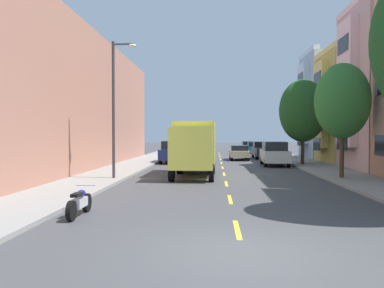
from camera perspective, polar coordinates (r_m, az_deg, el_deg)
The scene contains 19 objects.
ground_plane at distance 38.88m, azimuth 4.05°, elevation -2.35°, with size 160.00×160.00×0.00m, color #424244.
sidewalk_left at distance 37.44m, azimuth -6.84°, elevation -2.39°, with size 3.20×120.00×0.14m, color gray.
sidewalk_right at distance 37.67m, azimuth 14.97°, elevation -2.40°, with size 3.20×120.00×0.14m, color gray.
lane_centerline_dashes at distance 33.39m, azimuth 4.20°, elevation -2.95°, with size 0.14×47.20×0.01m.
townhouse_fifth_powder_blue at distance 45.02m, azimuth 22.84°, elevation 4.78°, with size 12.42×6.72×10.96m.
apartment_block_opposite at distance 31.71m, azimuth -21.34°, elevation 5.40°, with size 10.00×36.00×9.59m, color #B27560.
street_tree_second at distance 23.96m, azimuth 20.25°, elevation 5.65°, with size 3.00×3.00×6.28m.
street_tree_third at distance 33.62m, azimuth 15.23°, elevation 4.51°, with size 3.73×3.73×6.73m.
street_lamp at distance 22.66m, azimuth -10.58°, elevation 6.10°, with size 1.35×0.28×7.42m.
delivery_box_truck at distance 24.67m, azimuth 0.39°, elevation -0.15°, with size 2.48×7.55×3.26m.
parked_hatchback_teal at distance 53.24m, azimuth 8.61°, elevation -0.54°, with size 1.77×4.01×1.50m.
parked_wagon_forest at distance 59.37m, azimuth 7.81°, elevation -0.29°, with size 1.89×4.72×1.50m.
parked_pickup_black at distance 60.95m, azimuth -0.42°, elevation -0.21°, with size 2.16×5.36×1.73m.
parked_sedan_sky at distance 42.13m, azimuth -1.75°, elevation -1.03°, with size 1.86×4.53×1.43m.
parked_suv_navy at distance 35.77m, azimuth -2.63°, elevation -1.09°, with size 2.09×4.86×1.93m.
parked_pickup_charcoal at distance 43.26m, azimuth 9.92°, elevation -0.89°, with size 2.09×5.33×1.73m.
parked_suv_white at distance 33.36m, azimuth 11.45°, elevation -1.29°, with size 2.06×4.84×1.93m.
moving_champagne_sedan at distance 40.18m, azimuth 6.59°, elevation -1.16°, with size 1.80×4.50×1.43m.
parked_motorcycle at distance 13.13m, azimuth -15.44°, elevation -7.94°, with size 0.62×2.05×0.90m.
Camera 1 is at (-0.61, -8.79, 2.52)m, focal length 38.17 mm.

